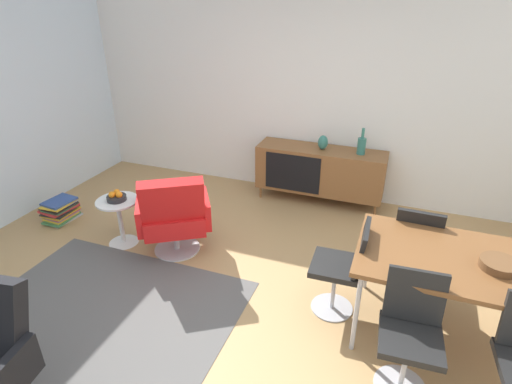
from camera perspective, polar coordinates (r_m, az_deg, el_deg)
The scene contains 15 objects.
ground_plane at distance 3.64m, azimuth -2.33°, elevation -16.57°, with size 8.32×8.32×0.00m, color tan.
wall_back at distance 5.27m, azimuth 8.70°, elevation 14.18°, with size 6.80×0.12×2.80m, color white.
sideboard at distance 5.25m, azimuth 8.91°, elevation 3.08°, with size 1.60×0.45×0.72m.
vase_cobalt at distance 5.05m, azimuth 14.55°, elevation 6.34°, with size 0.10×0.10×0.32m.
vase_sculptural_dark at distance 5.11m, azimuth 9.34°, elevation 6.87°, with size 0.12×0.12×0.18m.
dining_table at distance 3.37m, azimuth 27.78°, elevation -9.10°, with size 1.60×0.90×0.74m.
wooden_bowl_on_table at distance 3.34m, azimuth 30.90°, elevation -8.72°, with size 0.26×0.26×0.06m, color brown.
dining_chair_back_left at distance 3.91m, azimuth 21.36°, elevation -6.62°, with size 0.41×0.43×0.86m.
dining_chair_front_left at distance 3.01m, azimuth 20.83°, elevation -17.65°, with size 0.42×0.45×0.86m.
dining_chair_near_window at distance 3.45m, azimuth 12.18°, elevation -9.97°, with size 0.44×0.41×0.86m.
lounge_chair_red at distance 4.18m, azimuth -11.43°, elevation -3.03°, with size 0.89×0.88×0.95m.
side_table_round at distance 4.58m, azimuth -18.52°, elevation -3.29°, with size 0.44×0.44×0.52m.
fruit_bowl at distance 4.48m, azimuth -18.95°, elevation -0.62°, with size 0.20×0.20×0.11m.
magazine_stack at distance 5.40m, azimuth -25.69°, elevation -2.30°, with size 0.34×0.42×0.26m.
area_rug at distance 3.86m, azimuth -20.47°, elevation -15.66°, with size 2.20×1.70×0.01m, color #595654.
Camera 1 is at (1.07, -2.45, 2.48)m, focal length 28.59 mm.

